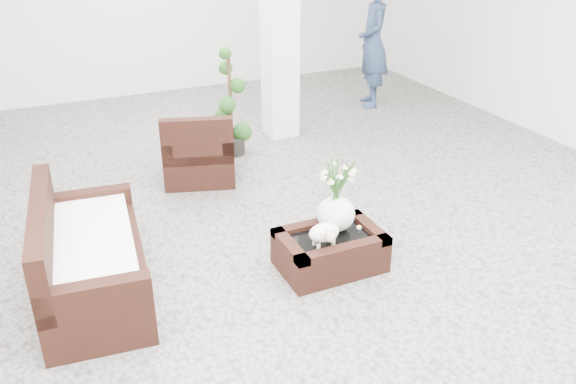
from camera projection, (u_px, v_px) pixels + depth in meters
name	position (u px, v px, depth m)	size (l,w,h in m)	color
ground	(284.00, 246.00, 5.72)	(11.00, 11.00, 0.00)	gray
column	(280.00, 5.00, 7.68)	(0.40, 0.40, 3.50)	white
coffee_table	(330.00, 252.00, 5.33)	(0.90, 0.60, 0.31)	black
sheep_figurine	(324.00, 235.00, 5.09)	(0.28, 0.23, 0.21)	white
planter_narcissus	(337.00, 189.00, 5.21)	(0.44, 0.44, 0.80)	white
tealight	(359.00, 227.00, 5.39)	(0.04, 0.04, 0.03)	white
armchair	(198.00, 144.00, 6.93)	(0.79, 0.76, 0.84)	black
loveseat	(91.00, 248.00, 4.86)	(1.66, 0.80, 0.88)	black
topiary	(230.00, 103.00, 7.50)	(0.36, 0.36, 1.36)	#1B4215
shopper	(373.00, 43.00, 9.18)	(0.72, 0.47, 1.96)	navy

